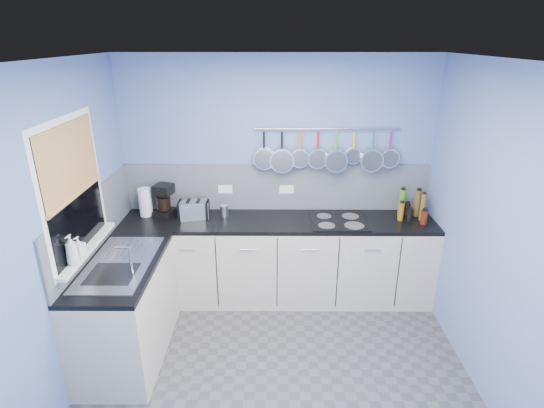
{
  "coord_description": "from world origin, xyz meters",
  "views": [
    {
      "loc": [
        -0.03,
        -2.76,
        2.64
      ],
      "look_at": [
        -0.05,
        0.75,
        1.25
      ],
      "focal_mm": 28.06,
      "sensor_mm": 36.0,
      "label": 1
    }
  ],
  "objects_px": {
    "canister": "(224,211)",
    "hob": "(339,221)",
    "paper_towel": "(145,202)",
    "toaster": "(194,210)",
    "soap_bottle_b": "(79,247)",
    "soap_bottle_a": "(71,250)",
    "coffee_maker": "(164,200)"
  },
  "relations": [
    {
      "from": "coffee_maker",
      "to": "hob",
      "type": "height_order",
      "value": "coffee_maker"
    },
    {
      "from": "soap_bottle_a",
      "to": "soap_bottle_b",
      "type": "xyz_separation_m",
      "value": [
        0.0,
        0.11,
        -0.03
      ]
    },
    {
      "from": "soap_bottle_b",
      "to": "coffee_maker",
      "type": "xyz_separation_m",
      "value": [
        0.36,
        1.18,
        -0.07
      ]
    },
    {
      "from": "paper_towel",
      "to": "canister",
      "type": "xyz_separation_m",
      "value": [
        0.81,
        -0.02,
        -0.09
      ]
    },
    {
      "from": "paper_towel",
      "to": "canister",
      "type": "height_order",
      "value": "paper_towel"
    },
    {
      "from": "toaster",
      "to": "hob",
      "type": "height_order",
      "value": "toaster"
    },
    {
      "from": "paper_towel",
      "to": "hob",
      "type": "relative_size",
      "value": 0.52
    },
    {
      "from": "soap_bottle_b",
      "to": "toaster",
      "type": "distance_m",
      "value": 1.31
    },
    {
      "from": "soap_bottle_b",
      "to": "coffee_maker",
      "type": "relative_size",
      "value": 0.52
    },
    {
      "from": "soap_bottle_b",
      "to": "hob",
      "type": "bearing_deg",
      "value": 25.39
    },
    {
      "from": "paper_towel",
      "to": "canister",
      "type": "bearing_deg",
      "value": -1.41
    },
    {
      "from": "coffee_maker",
      "to": "hob",
      "type": "relative_size",
      "value": 0.59
    },
    {
      "from": "soap_bottle_b",
      "to": "canister",
      "type": "xyz_separation_m",
      "value": [
        0.98,
        1.16,
        -0.17
      ]
    },
    {
      "from": "soap_bottle_a",
      "to": "hob",
      "type": "relative_size",
      "value": 0.43
    },
    {
      "from": "soap_bottle_b",
      "to": "toaster",
      "type": "relative_size",
      "value": 0.61
    },
    {
      "from": "canister",
      "to": "hob",
      "type": "height_order",
      "value": "canister"
    },
    {
      "from": "soap_bottle_a",
      "to": "paper_towel",
      "type": "distance_m",
      "value": 1.3
    },
    {
      "from": "soap_bottle_a",
      "to": "coffee_maker",
      "type": "xyz_separation_m",
      "value": [
        0.36,
        1.29,
        -0.1
      ]
    },
    {
      "from": "soap_bottle_a",
      "to": "paper_towel",
      "type": "bearing_deg",
      "value": 82.52
    },
    {
      "from": "coffee_maker",
      "to": "toaster",
      "type": "relative_size",
      "value": 1.16
    },
    {
      "from": "canister",
      "to": "hob",
      "type": "xyz_separation_m",
      "value": [
        1.17,
        -0.14,
        -0.06
      ]
    },
    {
      "from": "soap_bottle_a",
      "to": "soap_bottle_b",
      "type": "distance_m",
      "value": 0.11
    },
    {
      "from": "soap_bottle_a",
      "to": "canister",
      "type": "bearing_deg",
      "value": 52.18
    },
    {
      "from": "paper_towel",
      "to": "canister",
      "type": "distance_m",
      "value": 0.82
    },
    {
      "from": "toaster",
      "to": "hob",
      "type": "relative_size",
      "value": 0.51
    },
    {
      "from": "soap_bottle_b",
      "to": "soap_bottle_a",
      "type": "bearing_deg",
      "value": -90.0
    },
    {
      "from": "canister",
      "to": "coffee_maker",
      "type": "bearing_deg",
      "value": 177.86
    },
    {
      "from": "paper_towel",
      "to": "hob",
      "type": "xyz_separation_m",
      "value": [
        1.98,
        -0.16,
        -0.14
      ]
    },
    {
      "from": "coffee_maker",
      "to": "hob",
      "type": "distance_m",
      "value": 1.8
    },
    {
      "from": "soap_bottle_b",
      "to": "canister",
      "type": "distance_m",
      "value": 1.53
    },
    {
      "from": "paper_towel",
      "to": "hob",
      "type": "distance_m",
      "value": 1.99
    },
    {
      "from": "soap_bottle_a",
      "to": "canister",
      "type": "distance_m",
      "value": 1.62
    }
  ]
}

